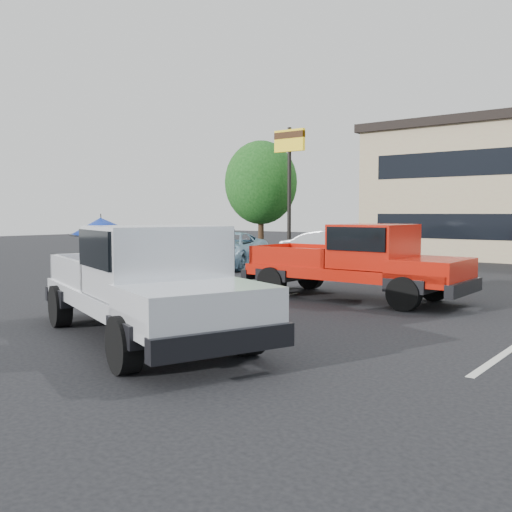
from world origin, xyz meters
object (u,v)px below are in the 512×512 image
object	(u,v)px
motel_sign	(289,157)
silver_pickup	(150,278)
silver_sedan	(342,250)
red_pickup	(367,259)
tree_left	(261,183)
blue_suv	(227,250)

from	to	relation	value
motel_sign	silver_pickup	world-z (taller)	motel_sign
motel_sign	silver_sedan	size ratio (longest dim) A/B	1.36
silver_sedan	red_pickup	bearing A→B (deg)	-161.46
tree_left	red_pickup	distance (m)	18.21
silver_sedan	silver_pickup	bearing A→B (deg)	-179.31
tree_left	red_pickup	size ratio (longest dim) A/B	1.09
silver_pickup	red_pickup	xyz separation A→B (m)	(0.54, 6.24, -0.06)
silver_pickup	silver_sedan	distance (m)	12.99
silver_pickup	blue_suv	distance (m)	12.77
motel_sign	tree_left	distance (m)	5.08
tree_left	blue_suv	size ratio (longest dim) A/B	1.24
red_pickup	blue_suv	xyz separation A→B (m)	(-8.05, 4.09, -0.32)
red_pickup	blue_suv	world-z (taller)	red_pickup
tree_left	silver_pickup	size ratio (longest dim) A/B	1.00
tree_left	silver_pickup	xyz separation A→B (m)	(12.42, -18.74, -2.68)
motel_sign	tree_left	xyz separation A→B (m)	(-4.00, 3.00, -0.92)
red_pickup	silver_sedan	world-z (taller)	red_pickup
blue_suv	tree_left	bearing A→B (deg)	98.10
tree_left	silver_pickup	world-z (taller)	tree_left
red_pickup	silver_sedan	bearing A→B (deg)	124.04
silver_pickup	silver_sedan	bearing A→B (deg)	126.70
motel_sign	silver_pickup	size ratio (longest dim) A/B	1.00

